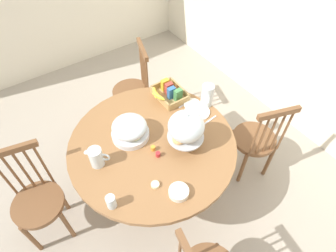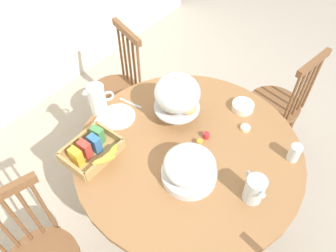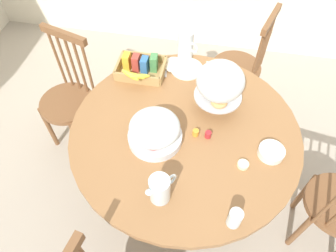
% 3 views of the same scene
% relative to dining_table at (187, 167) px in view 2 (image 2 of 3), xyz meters
% --- Properties ---
extents(ground_plane, '(10.00, 10.00, 0.00)m').
position_rel_dining_table_xyz_m(ground_plane, '(0.02, -0.02, -0.55)').
color(ground_plane, '#A89E8E').
extents(dining_table, '(1.33, 1.33, 0.74)m').
position_rel_dining_table_xyz_m(dining_table, '(0.00, 0.00, 0.00)').
color(dining_table, olive).
rests_on(dining_table, ground_plane).
extents(windsor_chair_by_cabinet, '(0.41, 0.41, 0.97)m').
position_rel_dining_table_xyz_m(windsor_chair_by_cabinet, '(0.94, -0.19, -0.10)').
color(windsor_chair_by_cabinet, brown).
rests_on(windsor_chair_by_cabinet, ground_plane).
extents(windsor_chair_facing_door, '(0.42, 0.43, 0.97)m').
position_rel_dining_table_xyz_m(windsor_chair_facing_door, '(0.32, 0.91, -0.10)').
color(windsor_chair_facing_door, brown).
rests_on(windsor_chair_facing_door, ground_plane).
extents(pastry_stand_with_dome, '(0.28, 0.28, 0.34)m').
position_rel_dining_table_xyz_m(pastry_stand_with_dome, '(0.16, 0.20, 0.39)').
color(pastry_stand_with_dome, silver).
rests_on(pastry_stand_with_dome, dining_table).
extents(fruit_platter_covered, '(0.30, 0.30, 0.18)m').
position_rel_dining_table_xyz_m(fruit_platter_covered, '(-0.15, -0.11, 0.27)').
color(fruit_platter_covered, silver).
rests_on(fruit_platter_covered, dining_table).
extents(orange_juice_pitcher, '(0.13, 0.16, 0.16)m').
position_rel_dining_table_xyz_m(orange_juice_pitcher, '(-0.06, -0.44, 0.26)').
color(orange_juice_pitcher, silver).
rests_on(orange_juice_pitcher, dining_table).
extents(milk_pitcher, '(0.17, 0.12, 0.21)m').
position_rel_dining_table_xyz_m(milk_pitcher, '(-0.10, 0.62, 0.28)').
color(milk_pitcher, silver).
rests_on(milk_pitcher, dining_table).
extents(cereal_basket, '(0.32, 0.30, 0.12)m').
position_rel_dining_table_xyz_m(cereal_basket, '(-0.36, 0.41, 0.24)').
color(cereal_basket, tan).
rests_on(cereal_basket, dining_table).
extents(china_plate_large, '(0.22, 0.22, 0.01)m').
position_rel_dining_table_xyz_m(china_plate_large, '(-0.06, 0.50, 0.19)').
color(china_plate_large, white).
rests_on(china_plate_large, dining_table).
extents(china_plate_small, '(0.15, 0.15, 0.01)m').
position_rel_dining_table_xyz_m(china_plate_small, '(-0.15, 0.51, 0.21)').
color(china_plate_small, white).
rests_on(china_plate_small, china_plate_large).
extents(cereal_bowl, '(0.14, 0.14, 0.04)m').
position_rel_dining_table_xyz_m(cereal_bowl, '(0.48, -0.09, 0.21)').
color(cereal_bowl, white).
rests_on(cereal_bowl, dining_table).
extents(drinking_glass, '(0.06, 0.06, 0.11)m').
position_rel_dining_table_xyz_m(drinking_glass, '(0.30, -0.50, 0.24)').
color(drinking_glass, silver).
rests_on(drinking_glass, dining_table).
extents(butter_dish, '(0.06, 0.06, 0.02)m').
position_rel_dining_table_xyz_m(butter_dish, '(0.34, -0.19, 0.20)').
color(butter_dish, beige).
rests_on(butter_dish, dining_table).
extents(jam_jar_strawberry, '(0.04, 0.04, 0.04)m').
position_rel_dining_table_xyz_m(jam_jar_strawberry, '(0.13, -0.03, 0.21)').
color(jam_jar_strawberry, '#B7282D').
rests_on(jam_jar_strawberry, dining_table).
extents(jam_jar_apricot, '(0.04, 0.04, 0.04)m').
position_rel_dining_table_xyz_m(jam_jar_apricot, '(0.06, -0.03, 0.21)').
color(jam_jar_apricot, orange).
rests_on(jam_jar_apricot, dining_table).
extents(table_knife, '(0.04, 0.17, 0.01)m').
position_rel_dining_table_xyz_m(table_knife, '(-0.20, 0.48, 0.19)').
color(table_knife, silver).
rests_on(table_knife, dining_table).
extents(dinner_fork, '(0.04, 0.17, 0.01)m').
position_rel_dining_table_xyz_m(dinner_fork, '(-0.23, 0.48, 0.19)').
color(dinner_fork, silver).
rests_on(dinner_fork, dining_table).
extents(soup_spoon, '(0.04, 0.17, 0.01)m').
position_rel_dining_table_xyz_m(soup_spoon, '(0.07, 0.52, 0.19)').
color(soup_spoon, silver).
rests_on(soup_spoon, dining_table).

